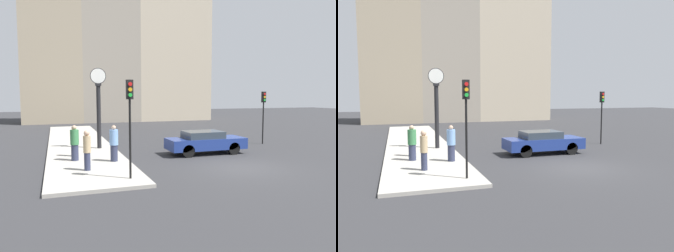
{
  "view_description": "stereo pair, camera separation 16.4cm",
  "coord_description": "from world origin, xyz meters",
  "views": [
    {
      "loc": [
        -8.31,
        -13.41,
        3.45
      ],
      "look_at": [
        -1.24,
        7.05,
        1.4
      ],
      "focal_mm": 35.0,
      "sensor_mm": 36.0,
      "label": 1
    },
    {
      "loc": [
        -8.15,
        -13.46,
        3.45
      ],
      "look_at": [
        -1.24,
        7.05,
        1.4
      ],
      "focal_mm": 35.0,
      "sensor_mm": 36.0,
      "label": 2
    }
  ],
  "objects": [
    {
      "name": "street_clock",
      "position": [
        -5.76,
        7.11,
        2.75
      ],
      "size": [
        0.97,
        0.34,
        4.95
      ],
      "color": "black",
      "rests_on": "sidewalk_corner"
    },
    {
      "name": "ground_plane",
      "position": [
        0.0,
        0.0,
        0.0
      ],
      "size": [
        120.0,
        120.0,
        0.0
      ],
      "primitive_type": "plane",
      "color": "#2D2D30"
    },
    {
      "name": "traffic_light_near",
      "position": [
        -5.55,
        -0.86,
        2.93
      ],
      "size": [
        0.26,
        0.24,
        3.9
      ],
      "color": "black",
      "rests_on": "sidewalk_corner"
    },
    {
      "name": "pedestrian_tan_coat",
      "position": [
        -7.04,
        1.13,
        1.06
      ],
      "size": [
        0.32,
        0.32,
        1.78
      ],
      "color": "#2D334C",
      "rests_on": "sidewalk_corner"
    },
    {
      "name": "pedestrian_blue_stripe",
      "position": [
        -5.59,
        2.75,
        1.04
      ],
      "size": [
        0.42,
        0.42,
        1.8
      ],
      "color": "#2D334C",
      "rests_on": "sidewalk_corner"
    },
    {
      "name": "sedan_car",
      "position": [
        -0.02,
        3.9,
        0.71
      ],
      "size": [
        4.61,
        1.78,
        1.34
      ],
      "color": "navy",
      "rests_on": "ground_plane"
    },
    {
      "name": "pedestrian_red_top",
      "position": [
        -7.41,
        4.81,
        0.98
      ],
      "size": [
        0.33,
        0.33,
        1.65
      ],
      "color": "#2D334C",
      "rests_on": "sidewalk_corner"
    },
    {
      "name": "traffic_light_far",
      "position": [
        5.54,
        6.13,
        2.65
      ],
      "size": [
        0.26,
        0.24,
        3.69
      ],
      "color": "black",
      "rests_on": "ground_plane"
    },
    {
      "name": "pedestrian_green_hoodie",
      "position": [
        -7.43,
        3.57,
        1.03
      ],
      "size": [
        0.42,
        0.42,
        1.79
      ],
      "color": "#2D334C",
      "rests_on": "sidewalk_corner"
    },
    {
      "name": "building_row",
      "position": [
        -0.34,
        29.8,
        9.13
      ],
      "size": [
        24.07,
        5.0,
        19.56
      ],
      "color": "gray",
      "rests_on": "ground_plane"
    },
    {
      "name": "sidewalk_corner",
      "position": [
        -6.82,
        10.24,
        0.07
      ],
      "size": [
        3.99,
        24.49,
        0.15
      ],
      "primitive_type": "cube",
      "color": "#A39E93",
      "rests_on": "ground_plane"
    }
  ]
}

